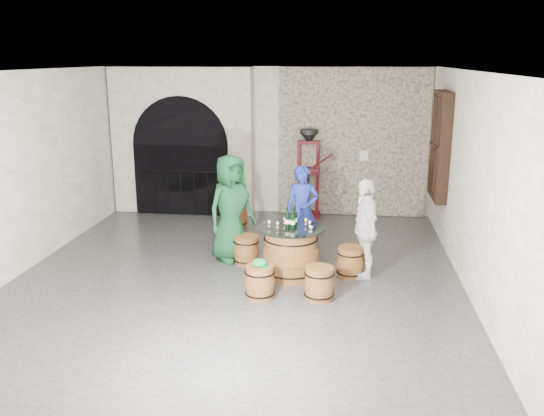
# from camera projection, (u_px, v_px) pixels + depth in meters

# --- Properties ---
(ground) EXTENTS (8.00, 8.00, 0.00)m
(ground) POSITION_uv_depth(u_px,v_px,m) (238.00, 275.00, 9.23)
(ground) COLOR #2F2F31
(ground) RESTS_ON ground
(wall_back) EXTENTS (8.00, 0.00, 8.00)m
(wall_back) POSITION_uv_depth(u_px,v_px,m) (270.00, 141.00, 12.66)
(wall_back) COLOR white
(wall_back) RESTS_ON ground
(wall_front) EXTENTS (8.00, 0.00, 8.00)m
(wall_front) POSITION_uv_depth(u_px,v_px,m) (152.00, 272.00, 4.99)
(wall_front) COLOR white
(wall_front) RESTS_ON ground
(wall_left) EXTENTS (0.00, 8.00, 8.00)m
(wall_left) POSITION_uv_depth(u_px,v_px,m) (23.00, 172.00, 9.25)
(wall_left) COLOR white
(wall_left) RESTS_ON ground
(wall_right) EXTENTS (0.00, 8.00, 8.00)m
(wall_right) POSITION_uv_depth(u_px,v_px,m) (472.00, 184.00, 8.40)
(wall_right) COLOR white
(wall_right) RESTS_ON ground
(ceiling) EXTENTS (8.00, 8.00, 0.00)m
(ceiling) POSITION_uv_depth(u_px,v_px,m) (235.00, 71.00, 8.41)
(ceiling) COLOR beige
(ceiling) RESTS_ON wall_back
(stone_facing_panel) EXTENTS (3.20, 0.12, 3.18)m
(stone_facing_panel) POSITION_uv_depth(u_px,v_px,m) (353.00, 143.00, 12.38)
(stone_facing_panel) COLOR #B1A78D
(stone_facing_panel) RESTS_ON ground
(arched_opening) EXTENTS (3.10, 0.60, 3.19)m
(arched_opening) POSITION_uv_depth(u_px,v_px,m) (183.00, 142.00, 12.64)
(arched_opening) COLOR white
(arched_opening) RESTS_ON ground
(shuttered_window) EXTENTS (0.23, 1.10, 2.00)m
(shuttered_window) POSITION_uv_depth(u_px,v_px,m) (440.00, 146.00, 10.66)
(shuttered_window) COLOR black
(shuttered_window) RESTS_ON wall_right
(barrel_table) EXTENTS (1.06, 1.06, 0.81)m
(barrel_table) POSITION_uv_depth(u_px,v_px,m) (291.00, 253.00, 9.09)
(barrel_table) COLOR brown
(barrel_table) RESTS_ON ground
(barrel_stool_left) EXTENTS (0.44, 0.44, 0.49)m
(barrel_stool_left) POSITION_uv_depth(u_px,v_px,m) (246.00, 250.00, 9.71)
(barrel_stool_left) COLOR brown
(barrel_stool_left) RESTS_ON ground
(barrel_stool_far) EXTENTS (0.44, 0.44, 0.49)m
(barrel_stool_far) POSITION_uv_depth(u_px,v_px,m) (300.00, 244.00, 10.03)
(barrel_stool_far) COLOR brown
(barrel_stool_far) RESTS_ON ground
(barrel_stool_right) EXTENTS (0.44, 0.44, 0.49)m
(barrel_stool_right) POSITION_uv_depth(u_px,v_px,m) (350.00, 262.00, 9.14)
(barrel_stool_right) COLOR brown
(barrel_stool_right) RESTS_ON ground
(barrel_stool_near_right) EXTENTS (0.44, 0.44, 0.49)m
(barrel_stool_near_right) POSITION_uv_depth(u_px,v_px,m) (319.00, 283.00, 8.29)
(barrel_stool_near_right) COLOR brown
(barrel_stool_near_right) RESTS_ON ground
(barrel_stool_near_left) EXTENTS (0.44, 0.44, 0.49)m
(barrel_stool_near_left) POSITION_uv_depth(u_px,v_px,m) (260.00, 282.00, 8.33)
(barrel_stool_near_left) COLOR brown
(barrel_stool_near_left) RESTS_ON ground
(green_cap) EXTENTS (0.26, 0.22, 0.12)m
(green_cap) POSITION_uv_depth(u_px,v_px,m) (260.00, 263.00, 8.26)
(green_cap) COLOR #0B7E39
(green_cap) RESTS_ON barrel_stool_near_left
(person_green) EXTENTS (1.03, 1.05, 1.83)m
(person_green) POSITION_uv_depth(u_px,v_px,m) (231.00, 208.00, 9.75)
(person_green) COLOR #124021
(person_green) RESTS_ON ground
(person_blue) EXTENTS (0.60, 0.41, 1.58)m
(person_blue) POSITION_uv_depth(u_px,v_px,m) (302.00, 210.00, 10.09)
(person_blue) COLOR navy
(person_blue) RESTS_ON ground
(person_white) EXTENTS (0.59, 1.00, 1.59)m
(person_white) POSITION_uv_depth(u_px,v_px,m) (365.00, 228.00, 9.00)
(person_white) COLOR silver
(person_white) RESTS_ON ground
(wine_bottle_left) EXTENTS (0.08, 0.08, 0.32)m
(wine_bottle_left) POSITION_uv_depth(u_px,v_px,m) (287.00, 220.00, 8.96)
(wine_bottle_left) COLOR black
(wine_bottle_left) RESTS_ON barrel_table
(wine_bottle_center) EXTENTS (0.08, 0.08, 0.32)m
(wine_bottle_center) POSITION_uv_depth(u_px,v_px,m) (293.00, 220.00, 8.92)
(wine_bottle_center) COLOR black
(wine_bottle_center) RESTS_ON barrel_table
(wine_bottle_right) EXTENTS (0.08, 0.08, 0.32)m
(wine_bottle_right) POSITION_uv_depth(u_px,v_px,m) (295.00, 218.00, 9.05)
(wine_bottle_right) COLOR black
(wine_bottle_right) RESTS_ON barrel_table
(tasting_glass_a) EXTENTS (0.05, 0.05, 0.10)m
(tasting_glass_a) POSITION_uv_depth(u_px,v_px,m) (278.00, 225.00, 8.97)
(tasting_glass_a) COLOR #A2561F
(tasting_glass_a) RESTS_ON barrel_table
(tasting_glass_b) EXTENTS (0.05, 0.05, 0.10)m
(tasting_glass_b) POSITION_uv_depth(u_px,v_px,m) (310.00, 224.00, 9.02)
(tasting_glass_b) COLOR #A2561F
(tasting_glass_b) RESTS_ON barrel_table
(tasting_glass_c) EXTENTS (0.05, 0.05, 0.10)m
(tasting_glass_c) POSITION_uv_depth(u_px,v_px,m) (285.00, 220.00, 9.21)
(tasting_glass_c) COLOR #A2561F
(tasting_glass_c) RESTS_ON barrel_table
(tasting_glass_d) EXTENTS (0.05, 0.05, 0.10)m
(tasting_glass_d) POSITION_uv_depth(u_px,v_px,m) (306.00, 221.00, 9.16)
(tasting_glass_d) COLOR #A2561F
(tasting_glass_d) RESTS_ON barrel_table
(tasting_glass_e) EXTENTS (0.05, 0.05, 0.10)m
(tasting_glass_e) POSITION_uv_depth(u_px,v_px,m) (311.00, 229.00, 8.76)
(tasting_glass_e) COLOR #A2561F
(tasting_glass_e) RESTS_ON barrel_table
(tasting_glass_f) EXTENTS (0.05, 0.05, 0.10)m
(tasting_glass_f) POSITION_uv_depth(u_px,v_px,m) (269.00, 223.00, 9.05)
(tasting_glass_f) COLOR #A2561F
(tasting_glass_f) RESTS_ON barrel_table
(side_barrel) EXTENTS (0.45, 0.45, 0.60)m
(side_barrel) POSITION_uv_depth(u_px,v_px,m) (237.00, 212.00, 11.81)
(side_barrel) COLOR brown
(side_barrel) RESTS_ON ground
(corking_press) EXTENTS (0.79, 0.44, 1.91)m
(corking_press) POSITION_uv_depth(u_px,v_px,m) (308.00, 167.00, 12.31)
(corking_press) COLOR #490C14
(corking_press) RESTS_ON ground
(control_box) EXTENTS (0.18, 0.10, 0.22)m
(control_box) POSITION_uv_depth(u_px,v_px,m) (364.00, 155.00, 12.34)
(control_box) COLOR silver
(control_box) RESTS_ON wall_back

